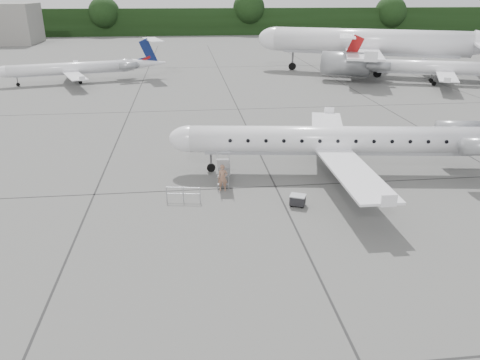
{
  "coord_description": "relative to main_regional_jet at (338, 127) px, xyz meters",
  "views": [
    {
      "loc": [
        -11.73,
        -24.48,
        12.87
      ],
      "look_at": [
        -8.7,
        1.47,
        2.3
      ],
      "focal_mm": 35.0,
      "sensor_mm": 36.0,
      "label": 1
    }
  ],
  "objects": [
    {
      "name": "baggage_cart",
      "position": [
        -4.22,
        -5.55,
        -3.21
      ],
      "size": [
        1.16,
        1.07,
        0.81
      ],
      "primitive_type": null,
      "rotation": [
        0.0,
        0.0,
        -0.43
      ],
      "color": "black",
      "rests_on": "ground"
    },
    {
      "name": "main_regional_jet",
      "position": [
        0.0,
        0.0,
        0.0
      ],
      "size": [
        30.61,
        23.85,
        7.22
      ],
      "primitive_type": null,
      "rotation": [
        0.0,
        0.0,
        -0.13
      ],
      "color": "white",
      "rests_on": "ground"
    },
    {
      "name": "bg_regional_right",
      "position": [
        26.52,
        33.76,
        -0.2
      ],
      "size": [
        30.5,
        25.86,
        6.81
      ],
      "primitive_type": null,
      "rotation": [
        0.0,
        0.0,
        2.83
      ],
      "color": "white",
      "rests_on": "ground"
    },
    {
      "name": "ground",
      "position": [
        0.66,
        -7.82,
        -3.61
      ],
      "size": [
        320.0,
        320.0,
        0.0
      ],
      "primitive_type": "plane",
      "color": "#595957",
      "rests_on": "ground"
    },
    {
      "name": "treeline",
      "position": [
        0.66,
        122.18,
        0.39
      ],
      "size": [
        260.0,
        4.0,
        8.0
      ],
      "primitive_type": "cube",
      "color": "black",
      "rests_on": "ground"
    },
    {
      "name": "bg_narrowbody",
      "position": [
        19.14,
        44.23,
        3.57
      ],
      "size": [
        48.4,
        42.96,
        14.35
      ],
      "primitive_type": null,
      "rotation": [
        0.0,
        0.0,
        -0.44
      ],
      "color": "white",
      "rests_on": "ground"
    },
    {
      "name": "passenger",
      "position": [
        -8.79,
        -2.52,
        -2.67
      ],
      "size": [
        0.73,
        0.52,
        1.88
      ],
      "primitive_type": "imported",
      "rotation": [
        0.0,
        0.0,
        -0.11
      ],
      "color": "#90644E",
      "rests_on": "ground"
    },
    {
      "name": "airstair",
      "position": [
        -8.61,
        -1.15,
        -2.48
      ],
      "size": [
        1.17,
        2.56,
        2.26
      ],
      "primitive_type": null,
      "rotation": [
        0.0,
        0.0,
        -0.13
      ],
      "color": "white",
      "rests_on": "ground"
    },
    {
      "name": "safety_railing",
      "position": [
        -11.52,
        -4.02,
        -3.11
      ],
      "size": [
        2.19,
        0.42,
        1.0
      ],
      "primitive_type": null,
      "rotation": [
        0.0,
        0.0,
        -0.16
      ],
      "color": "#999DA2",
      "rests_on": "ground"
    },
    {
      "name": "bg_regional_left",
      "position": [
        -27.77,
        41.14,
        -0.58
      ],
      "size": [
        26.52,
        21.84,
        6.07
      ],
      "primitive_type": null,
      "rotation": [
        0.0,
        0.0,
        0.25
      ],
      "color": "white",
      "rests_on": "ground"
    }
  ]
}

